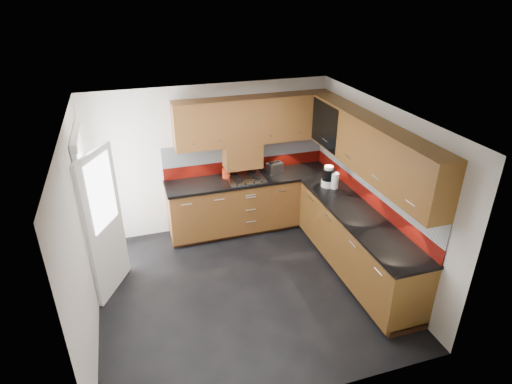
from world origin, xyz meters
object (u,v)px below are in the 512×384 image
object	(u,v)px
gas_hob	(246,178)
toaster	(275,168)
utensil_pot	(226,172)
food_processor	(328,177)

from	to	relation	value
gas_hob	toaster	size ratio (longest dim) A/B	2.08
gas_hob	utensil_pot	world-z (taller)	utensil_pot
toaster	food_processor	xyz separation A→B (m)	(0.60, -0.71, 0.06)
gas_hob	utensil_pot	size ratio (longest dim) A/B	1.31
food_processor	toaster	bearing A→B (deg)	130.21
utensil_pot	gas_hob	bearing A→B (deg)	-24.66
gas_hob	utensil_pot	distance (m)	0.32
gas_hob	utensil_pot	xyz separation A→B (m)	(-0.28, 0.13, 0.08)
utensil_pot	food_processor	xyz separation A→B (m)	(1.41, -0.77, 0.05)
utensil_pot	food_processor	world-z (taller)	utensil_pot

